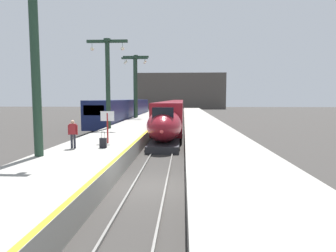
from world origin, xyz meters
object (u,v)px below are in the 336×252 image
object	(u,v)px
highspeed_train_main	(176,109)
station_column_mid	(108,75)
station_column_near	(35,48)
passenger_near_edge	(73,132)
station_column_far	(136,80)
station_column_distant	(135,81)
rolling_suitcase	(103,143)
departure_info_board	(107,121)
regional_train_adjacent	(127,110)

from	to	relation	value
highspeed_train_main	station_column_mid	world-z (taller)	station_column_mid
station_column_near	passenger_near_edge	bearing A→B (deg)	68.69
station_column_far	station_column_distant	bearing A→B (deg)	-90.00
station_column_near	rolling_suitcase	distance (m)	6.33
station_column_distant	passenger_near_edge	size ratio (longest dim) A/B	5.51
departure_info_board	station_column_mid	bearing A→B (deg)	104.12
station_column_mid	station_column_far	distance (m)	17.19
highspeed_train_main	station_column_near	world-z (taller)	station_column_near
station_column_far	departure_info_board	bearing A→B (deg)	-84.84
regional_train_adjacent	passenger_near_edge	world-z (taller)	regional_train_adjacent
station_column_near	station_column_mid	world-z (taller)	station_column_near
highspeed_train_main	departure_info_board	size ratio (longest dim) A/B	35.24
station_column_near	station_column_mid	distance (m)	14.09
rolling_suitcase	passenger_near_edge	bearing A→B (deg)	-170.50
departure_info_board	rolling_suitcase	bearing A→B (deg)	-83.64
passenger_near_edge	rolling_suitcase	xyz separation A→B (m)	(1.72, 0.29, -0.69)
highspeed_train_main	station_column_distant	world-z (taller)	station_column_distant
station_column_mid	passenger_near_edge	xyz separation A→B (m)	(0.91, -11.76, -4.30)
station_column_near	departure_info_board	distance (m)	6.43
station_column_far	station_column_distant	size ratio (longest dim) A/B	1.04
station_column_near	departure_info_board	xyz separation A→B (m)	(2.42, 4.48, -3.93)
regional_train_adjacent	station_column_far	distance (m)	6.12
highspeed_train_main	station_column_near	size ratio (longest dim) A/B	8.29
highspeed_train_main	station_column_far	size ratio (longest dim) A/B	7.72
regional_train_adjacent	station_column_near	distance (m)	34.86
regional_train_adjacent	rolling_suitcase	bearing A→B (deg)	-81.40
station_column_mid	station_column_far	world-z (taller)	station_column_far
station_column_distant	rolling_suitcase	world-z (taller)	station_column_distant
station_column_mid	station_column_distant	distance (m)	16.02
departure_info_board	regional_train_adjacent	bearing A→B (deg)	98.74
station_column_distant	station_column_near	bearing A→B (deg)	-90.00
highspeed_train_main	station_column_near	distance (m)	43.12
passenger_near_edge	station_column_mid	bearing A→B (deg)	94.41
passenger_near_edge	highspeed_train_main	bearing A→B (deg)	82.91
station_column_distant	rolling_suitcase	bearing A→B (deg)	-84.54
station_column_distant	station_column_mid	bearing A→B (deg)	-90.00
highspeed_train_main	station_column_far	world-z (taller)	station_column_far
rolling_suitcase	departure_info_board	distance (m)	2.23
station_column_distant	departure_info_board	size ratio (longest dim) A/B	4.39
highspeed_train_main	regional_train_adjacent	bearing A→B (deg)	-135.50
highspeed_train_main	rolling_suitcase	xyz separation A→B (m)	(-3.27, -39.86, -0.62)
station_column_mid	departure_info_board	bearing A→B (deg)	-75.88
station_column_near	departure_info_board	world-z (taller)	station_column_near
highspeed_train_main	departure_info_board	distance (m)	38.16
regional_train_adjacent	station_column_mid	xyz separation A→B (m)	(2.20, -20.43, 4.21)
highspeed_train_main	departure_info_board	world-z (taller)	highspeed_train_main
regional_train_adjacent	station_column_near	bearing A→B (deg)	-86.35
station_column_mid	departure_info_board	distance (m)	10.61
station_column_near	station_column_far	bearing A→B (deg)	90.00
regional_train_adjacent	station_column_far	bearing A→B (deg)	-55.85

